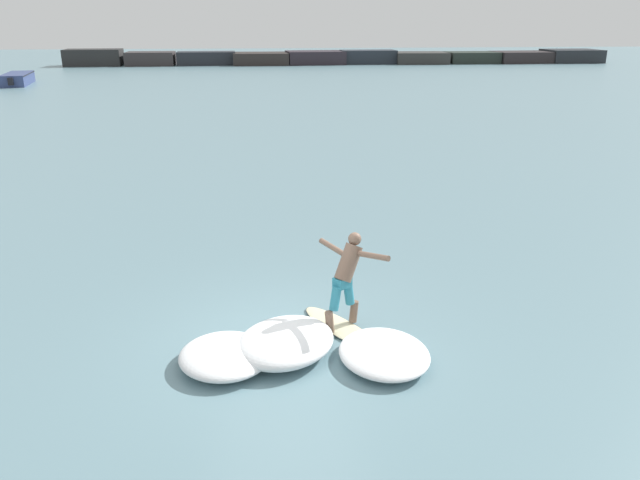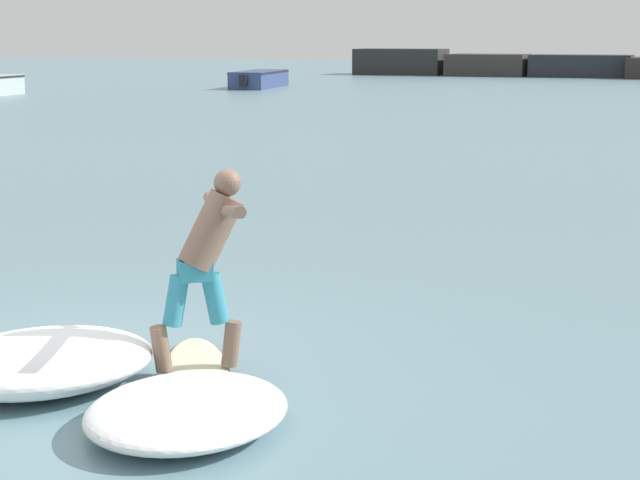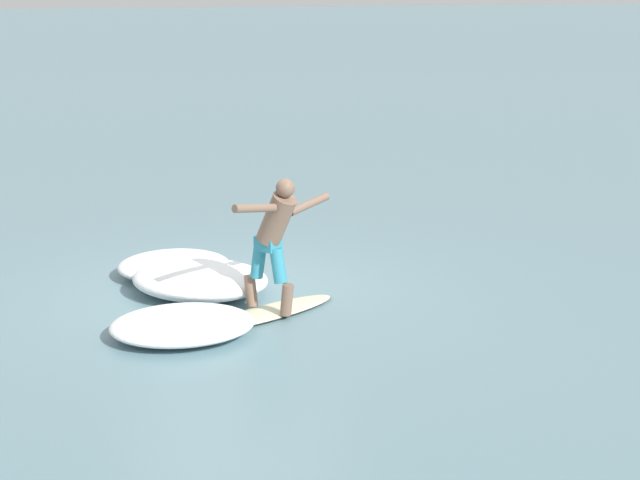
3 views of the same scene
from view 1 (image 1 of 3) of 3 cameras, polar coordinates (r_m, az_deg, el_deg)
ground_plane at (r=9.96m, az=-2.83°, el=-9.30°), size 200.00×200.00×0.00m
rock_jetty_breakwater at (r=71.66m, az=2.87°, el=16.33°), size 58.91×4.94×1.69m
surfboard at (r=10.28m, az=2.11°, el=-8.13°), size 1.41×1.99×0.19m
surfer at (r=9.97m, az=2.49°, el=-3.03°), size 1.00×1.27×1.57m
fishing_boat_near_jetty at (r=54.45m, az=-25.88°, el=13.17°), size 2.51×6.32×0.84m
wave_foam_at_tail at (r=9.56m, az=-3.19°, el=-9.28°), size 2.10×2.18×0.39m
wave_foam_at_nose at (r=9.41m, az=-8.67°, el=-10.40°), size 1.59×1.66×0.29m
wave_foam_beside at (r=9.43m, az=5.88°, el=-10.27°), size 1.46×1.67×0.26m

